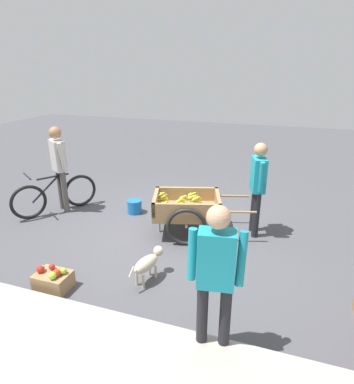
% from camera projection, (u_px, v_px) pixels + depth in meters
% --- Properties ---
extents(ground_plane, '(24.00, 24.00, 0.00)m').
position_uv_depth(ground_plane, '(171.00, 233.00, 5.65)').
color(ground_plane, '#47474C').
extents(fruit_cart, '(1.80, 1.20, 0.70)m').
position_uv_depth(fruit_cart, '(186.00, 209.00, 5.51)').
color(fruit_cart, '#937047').
rests_on(fruit_cart, ground).
extents(vendor_person, '(0.29, 0.54, 1.58)m').
position_uv_depth(vendor_person, '(258.00, 182.00, 5.29)').
color(vendor_person, black).
rests_on(vendor_person, ground).
extents(bicycle, '(0.97, 1.41, 0.85)m').
position_uv_depth(bicycle, '(55.00, 195.00, 6.33)').
color(bicycle, black).
rests_on(bicycle, ground).
extents(cyclist_person, '(0.45, 0.39, 1.66)m').
position_uv_depth(cyclist_person, '(59.00, 162.00, 6.19)').
color(cyclist_person, '#4C4742').
rests_on(cyclist_person, ground).
extents(dog, '(0.29, 0.66, 0.40)m').
position_uv_depth(dog, '(148.00, 262.00, 4.30)').
color(dog, beige).
rests_on(dog, ground).
extents(plastic_bucket, '(0.28, 0.28, 0.26)m').
position_uv_depth(plastic_bucket, '(135.00, 207.00, 6.37)').
color(plastic_bucket, '#1966B2').
rests_on(plastic_bucket, ground).
extents(mixed_fruit_crate, '(0.44, 0.32, 0.32)m').
position_uv_depth(mixed_fruit_crate, '(53.00, 280.00, 4.19)').
color(mixed_fruit_crate, '#99754C').
rests_on(mixed_fruit_crate, ground).
extents(bystander_person, '(0.51, 0.25, 1.59)m').
position_uv_depth(bystander_person, '(216.00, 270.00, 2.97)').
color(bystander_person, black).
rests_on(bystander_person, ground).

